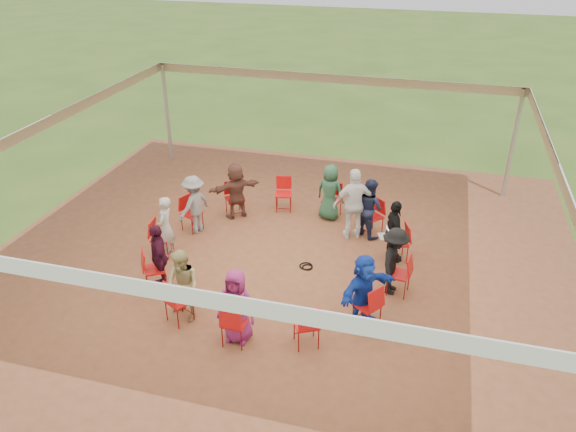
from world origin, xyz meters
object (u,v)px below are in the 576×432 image
(person_seated_3, at_px, (236,191))
(person_seated_8, at_px, (237,306))
(person_seated_4, at_px, (194,205))
(person_seated_9, at_px, (364,290))
(chair_4, at_px, (235,199))
(person_seated_6, at_px, (159,257))
(chair_0, at_px, (398,243))
(chair_10, at_px, (306,324))
(chair_2, at_px, (332,200))
(person_seated_0, at_px, (394,232))
(chair_1, at_px, (372,217))
(chair_8, at_px, (179,301))
(person_seated_7, at_px, (183,286))
(person_seated_10, at_px, (394,261))
(cable_coil, at_px, (307,267))
(chair_3, at_px, (284,194))
(chair_7, at_px, (154,269))
(person_seated_5, at_px, (165,227))
(chair_12, at_px, (399,275))
(chair_5, at_px, (192,214))
(chair_9, at_px, (235,323))
(chair_6, at_px, (162,238))
(person_seated_1, at_px, (369,208))
(person_seated_2, at_px, (330,192))
(standing_person, at_px, (355,204))
(chair_11, at_px, (367,305))
(laptop, at_px, (386,234))

(person_seated_3, relative_size, person_seated_8, 1.00)
(person_seated_4, xyz_separation_m, person_seated_9, (4.44, -2.38, 0.00))
(chair_4, height_order, person_seated_6, person_seated_6)
(chair_0, height_order, chair_10, same)
(chair_2, distance_m, person_seated_0, 2.43)
(chair_1, bearing_deg, chair_4, 41.54)
(chair_4, relative_size, chair_8, 1.00)
(person_seated_7, bearing_deg, person_seated_10, 55.38)
(chair_4, relative_size, cable_coil, 2.50)
(person_seated_0, relative_size, person_seated_3, 1.00)
(chair_2, relative_size, chair_3, 1.00)
(chair_1, relative_size, person_seated_10, 0.62)
(chair_3, distance_m, chair_7, 4.38)
(chair_1, xyz_separation_m, person_seated_5, (-4.30, -2.26, 0.29))
(chair_10, xyz_separation_m, chair_12, (1.42, 2.02, 0.00))
(chair_5, height_order, chair_9, same)
(person_seated_0, relative_size, person_seated_8, 1.00)
(chair_3, bearing_deg, person_seated_4, 30.21)
(chair_2, relative_size, chair_6, 1.00)
(chair_4, height_order, chair_7, same)
(person_seated_1, height_order, person_seated_10, same)
(chair_3, relative_size, person_seated_9, 0.62)
(chair_12, xyz_separation_m, person_seated_7, (-3.84, -1.89, 0.29))
(person_seated_6, bearing_deg, chair_12, 68.73)
(chair_3, distance_m, person_seated_0, 3.46)
(person_seated_2, bearing_deg, person_seated_0, 152.31)
(person_seated_6, xyz_separation_m, standing_person, (3.48, 3.09, 0.15))
(chair_11, bearing_deg, person_seated_3, 83.24)
(chair_4, bearing_deg, person_seated_0, 123.70)
(person_seated_0, xyz_separation_m, person_seated_1, (-0.68, 1.01, 0.00))
(chair_12, bearing_deg, laptop, 26.71)
(person_seated_6, height_order, person_seated_7, same)
(person_seated_1, bearing_deg, chair_1, -90.00)
(chair_12, bearing_deg, chair_5, 83.08)
(chair_8, relative_size, person_seated_0, 0.62)
(chair_2, height_order, chair_12, same)
(chair_2, xyz_separation_m, person_seated_5, (-3.18, -2.86, 0.29))
(chair_12, distance_m, person_seated_9, 1.28)
(person_seated_9, bearing_deg, laptop, 31.32)
(chair_11, xyz_separation_m, person_seated_7, (-3.37, -0.71, 0.29))
(person_seated_3, height_order, person_seated_7, same)
(chair_8, bearing_deg, person_seated_9, 43.03)
(person_seated_7, bearing_deg, chair_10, 25.17)
(chair_8, distance_m, standing_person, 4.81)
(person_seated_5, bearing_deg, cable_coil, 90.21)
(chair_0, relative_size, person_seated_2, 0.62)
(chair_3, relative_size, chair_6, 1.00)
(person_seated_5, relative_size, laptop, 3.85)
(person_seated_2, xyz_separation_m, person_seated_5, (-3.15, -2.74, 0.00))
(chair_0, xyz_separation_m, person_seated_1, (-0.79, 0.96, 0.29))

